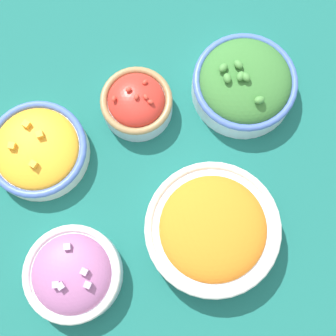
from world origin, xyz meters
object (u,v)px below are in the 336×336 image
bowl_broccoli (244,83)px  bowl_cherry_tomatoes (134,104)px  bowl_red_onion (73,274)px  bowl_carrots (212,229)px  bowl_squash (38,150)px

bowl_broccoli → bowl_cherry_tomatoes: size_ratio=1.46×
bowl_red_onion → bowl_carrots: 0.23m
bowl_carrots → bowl_broccoli: (0.16, 0.20, -0.00)m
bowl_broccoli → bowl_red_onion: bearing=-156.3°
bowl_red_onion → bowl_broccoli: bearing=23.7°
bowl_red_onion → bowl_broccoli: bowl_broccoli is taller
bowl_carrots → bowl_cherry_tomatoes: size_ratio=1.74×
bowl_red_onion → bowl_cherry_tomatoes: bearing=47.2°
bowl_broccoli → bowl_cherry_tomatoes: bowl_broccoli is taller
bowl_red_onion → bowl_broccoli: size_ratio=0.85×
bowl_squash → bowl_cherry_tomatoes: 0.18m
bowl_squash → bowl_cherry_tomatoes: bearing=1.6°
bowl_red_onion → bowl_cherry_tomatoes: 0.29m
bowl_squash → bowl_cherry_tomatoes: bowl_cherry_tomatoes is taller
bowl_cherry_tomatoes → bowl_red_onion: bearing=-132.8°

